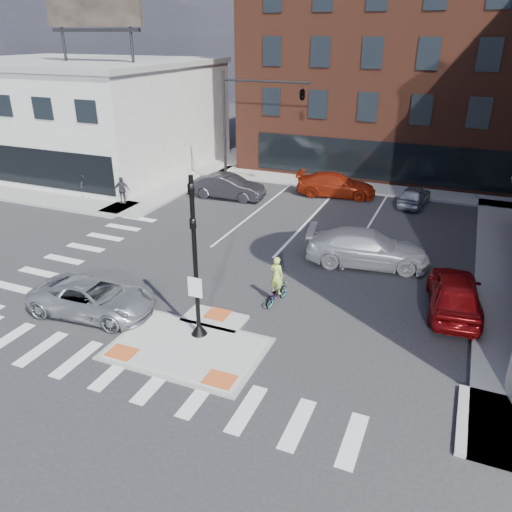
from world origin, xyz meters
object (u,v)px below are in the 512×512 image
at_px(bg_car_red, 336,185).
at_px(cyclist, 276,288).
at_px(silver_suv, 93,298).
at_px(red_sedan, 455,293).
at_px(pedestrian_a, 85,186).
at_px(bg_car_dark, 228,187).
at_px(white_pickup, 367,248).
at_px(bg_car_silver, 414,196).
at_px(pedestrian_b, 122,190).

xyz_separation_m(bg_car_red, cyclist, (1.51, -15.42, -0.08)).
xyz_separation_m(silver_suv, red_sedan, (13.15, 5.76, 0.13)).
bearing_deg(silver_suv, pedestrian_a, 36.29).
bearing_deg(bg_car_red, red_sedan, -155.28).
bearing_deg(bg_car_red, silver_suv, 158.44).
distance_m(silver_suv, red_sedan, 14.36).
bearing_deg(cyclist, bg_car_dark, -45.96).
bearing_deg(silver_suv, red_sedan, -71.24).
relative_size(white_pickup, bg_car_silver, 1.53).
relative_size(silver_suv, pedestrian_b, 2.94).
bearing_deg(bg_car_red, bg_car_silver, -98.02).
xyz_separation_m(white_pickup, bg_car_red, (-4.16, 10.19, -0.07)).
distance_m(white_pickup, bg_car_red, 11.01).
height_order(silver_suv, bg_car_dark, bg_car_dark).
relative_size(bg_car_dark, pedestrian_a, 3.03).
xyz_separation_m(bg_car_dark, pedestrian_a, (-8.63, -3.96, 0.15)).
bearing_deg(bg_car_dark, bg_car_red, -65.88).
distance_m(white_pickup, pedestrian_b, 16.64).
xyz_separation_m(cyclist, pedestrian_a, (-16.67, 8.14, 0.25)).
xyz_separation_m(bg_car_red, pedestrian_a, (-15.17, -7.29, 0.18)).
height_order(red_sedan, pedestrian_a, pedestrian_a).
height_order(white_pickup, pedestrian_b, pedestrian_b).
xyz_separation_m(white_pickup, bg_car_dark, (-10.70, 6.86, -0.04)).
distance_m(white_pickup, cyclist, 5.87).
distance_m(cyclist, pedestrian_b, 15.96).
height_order(bg_car_dark, pedestrian_b, pedestrian_b).
distance_m(silver_suv, bg_car_red, 19.66).
bearing_deg(bg_car_dark, silver_suv, -176.80).
bearing_deg(pedestrian_b, pedestrian_a, 160.35).
bearing_deg(red_sedan, bg_car_dark, -39.97).
height_order(red_sedan, cyclist, cyclist).
bearing_deg(pedestrian_a, bg_car_silver, 21.78).
xyz_separation_m(red_sedan, bg_car_red, (-8.28, 13.29, -0.06)).
xyz_separation_m(silver_suv, bg_car_dark, (-1.67, 15.72, 0.10)).
bearing_deg(red_sedan, pedestrian_b, -22.38).
distance_m(bg_car_silver, pedestrian_a, 21.59).
bearing_deg(cyclist, white_pickup, -106.48).
height_order(silver_suv, cyclist, cyclist).
distance_m(red_sedan, bg_car_dark, 17.85).
height_order(red_sedan, bg_car_silver, red_sedan).
height_order(bg_car_dark, pedestrian_a, pedestrian_a).
relative_size(bg_car_red, pedestrian_b, 3.12).
bearing_deg(silver_suv, bg_car_red, -19.25).
relative_size(silver_suv, cyclist, 2.42).
bearing_deg(cyclist, pedestrian_a, -15.61).
bearing_deg(pedestrian_a, silver_suv, -46.55).
xyz_separation_m(silver_suv, pedestrian_a, (-10.29, 11.76, 0.25)).
distance_m(bg_car_red, pedestrian_a, 16.83).
bearing_deg(white_pickup, silver_suv, 124.60).
bearing_deg(cyclist, bg_car_red, -74.02).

